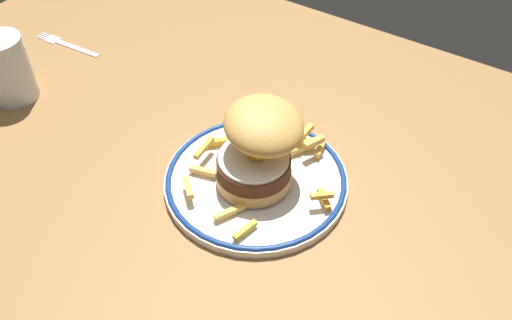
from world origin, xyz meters
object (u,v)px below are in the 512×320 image
(dinner_plate, at_px, (256,180))
(water_glass, at_px, (9,73))
(burger, at_px, (259,146))
(fork, at_px, (66,44))

(dinner_plate, bearing_deg, water_glass, -172.69)
(burger, bearing_deg, fork, 169.23)
(dinner_plate, xyz_separation_m, burger, (0.00, 0.00, 0.06))
(burger, xyz_separation_m, fork, (-0.49, 0.09, -0.07))
(water_glass, relative_size, fork, 0.74)
(water_glass, distance_m, fork, 0.16)
(water_glass, height_order, fork, water_glass)
(fork, bearing_deg, burger, -10.77)
(dinner_plate, relative_size, fork, 1.73)
(water_glass, xyz_separation_m, fork, (-0.05, 0.15, -0.04))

